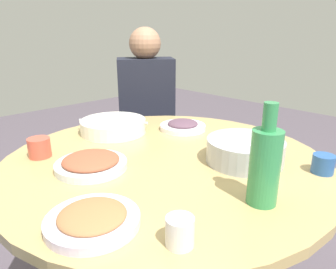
{
  "coord_description": "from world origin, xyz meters",
  "views": [
    {
      "loc": [
        -0.71,
        -0.75,
        1.18
      ],
      "look_at": [
        0.05,
        0.04,
        0.81
      ],
      "focal_mm": 33.27,
      "sensor_mm": 36.0,
      "label": 1
    }
  ],
  "objects": [
    {
      "name": "stool_for_diner_left",
      "position": [
        0.52,
        0.72,
        0.22
      ],
      "size": [
        0.33,
        0.33,
        0.44
      ],
      "primitive_type": "cylinder",
      "color": "brown",
      "rests_on": "ground"
    },
    {
      "name": "rice_bowl",
      "position": [
        0.17,
        -0.22,
        0.79
      ],
      "size": [
        0.27,
        0.27,
        0.09
      ],
      "color": "#B2B5BA",
      "rests_on": "round_dining_table"
    },
    {
      "name": "soup_bowl",
      "position": [
        0.03,
        0.37,
        0.77
      ],
      "size": [
        0.29,
        0.29,
        0.06
      ],
      "color": "white",
      "rests_on": "round_dining_table"
    },
    {
      "name": "dish_stirfry",
      "position": [
        -0.24,
        0.1,
        0.76
      ],
      "size": [
        0.24,
        0.24,
        0.05
      ],
      "color": "silver",
      "rests_on": "round_dining_table"
    },
    {
      "name": "tea_cup_side",
      "position": [
        -0.31,
        -0.37,
        0.78
      ],
      "size": [
        0.06,
        0.06,
        0.07
      ],
      "primitive_type": "cylinder",
      "color": "white",
      "rests_on": "round_dining_table"
    },
    {
      "name": "green_bottle",
      "position": [
        -0.03,
        -0.4,
        0.85
      ],
      "size": [
        0.08,
        0.08,
        0.27
      ],
      "color": "#338C50",
      "rests_on": "round_dining_table"
    },
    {
      "name": "tea_cup_near",
      "position": [
        -0.32,
        0.32,
        0.78
      ],
      "size": [
        0.08,
        0.08,
        0.07
      ],
      "primitive_type": "cylinder",
      "color": "#CD523F",
      "rests_on": "round_dining_table"
    },
    {
      "name": "diner_left",
      "position": [
        0.52,
        0.72,
        0.76
      ],
      "size": [
        0.46,
        0.46,
        0.76
      ],
      "color": "#2D333D",
      "rests_on": "stool_for_diner_left"
    },
    {
      "name": "round_dining_table",
      "position": [
        0.0,
        0.0,
        0.59
      ],
      "size": [
        1.16,
        1.16,
        0.74
      ],
      "color": "#99999E",
      "rests_on": "ground"
    },
    {
      "name": "dish_tofu_braise",
      "position": [
        -0.4,
        -0.18,
        0.76
      ],
      "size": [
        0.22,
        0.22,
        0.04
      ],
      "color": "silver",
      "rests_on": "round_dining_table"
    },
    {
      "name": "dish_eggplant",
      "position": [
        0.29,
        0.19,
        0.76
      ],
      "size": [
        0.21,
        0.21,
        0.04
      ],
      "color": "white",
      "rests_on": "round_dining_table"
    },
    {
      "name": "tea_cup_far",
      "position": [
        0.28,
        -0.44,
        0.77
      ],
      "size": [
        0.07,
        0.07,
        0.06
      ],
      "primitive_type": "cylinder",
      "color": "#2A569A",
      "rests_on": "round_dining_table"
    }
  ]
}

